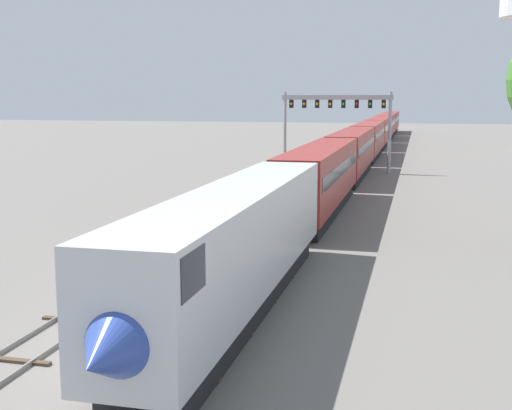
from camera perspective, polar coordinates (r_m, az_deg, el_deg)
name	(u,v)px	position (r m, az deg, el deg)	size (l,w,h in m)	color
ground_plane	(142,349)	(23.24, -9.59, -11.83)	(400.00, 400.00, 0.00)	slate
track_main	(360,167)	(80.61, 8.75, 3.15)	(2.60, 200.00, 0.16)	slate
track_near	(280,188)	(61.69, 2.05, 1.45)	(2.60, 160.00, 0.16)	slate
passenger_train	(369,139)	(93.39, 9.49, 5.50)	(3.04, 158.38, 4.80)	silver
signal_gantry	(337,113)	(75.11, 6.79, 7.69)	(12.10, 0.49, 8.79)	#999BA0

